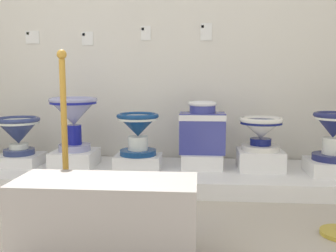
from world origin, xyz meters
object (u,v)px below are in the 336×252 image
(antique_toilet_broad_patterned, at_px, (333,131))
(info_placard_third, at_px, (146,33))
(plinth_block_slender_white, at_px, (138,162))
(antique_toilet_leftmost, at_px, (202,127))
(antique_toilet_central_ornate, at_px, (261,130))
(plinth_block_broad_patterned, at_px, (331,167))
(museum_bench, at_px, (106,218))
(plinth_block_tall_cobalt, at_px, (75,158))
(antique_toilet_squat_floral, at_px, (18,131))
(antique_toilet_tall_cobalt, at_px, (74,114))
(plinth_block_squat_floral, at_px, (20,160))
(info_placard_fourth, at_px, (206,32))
(info_placard_first, at_px, (32,37))
(stanchion_post_near_left, at_px, (66,164))
(antique_toilet_slender_white, at_px, (138,128))
(plinth_block_central_ornate, at_px, (260,160))
(plinth_block_leftmost, at_px, (202,160))
(info_placard_second, at_px, (87,38))

(antique_toilet_broad_patterned, relative_size, info_placard_third, 2.88)
(plinth_block_slender_white, distance_m, antique_toilet_broad_patterned, 1.62)
(antique_toilet_leftmost, height_order, antique_toilet_central_ornate, antique_toilet_leftmost)
(antique_toilet_central_ornate, relative_size, antique_toilet_broad_patterned, 0.94)
(plinth_block_broad_patterned, bearing_deg, museum_bench, -140.26)
(plinth_block_slender_white, distance_m, info_placard_third, 1.23)
(plinth_block_tall_cobalt, bearing_deg, info_placard_third, 37.61)
(antique_toilet_squat_floral, distance_m, antique_toilet_tall_cobalt, 0.54)
(plinth_block_squat_floral, relative_size, museum_bench, 0.42)
(antique_toilet_squat_floral, distance_m, antique_toilet_leftmost, 1.63)
(plinth_block_squat_floral, height_order, antique_toilet_central_ornate, antique_toilet_central_ornate)
(antique_toilet_broad_patterned, bearing_deg, antique_toilet_central_ornate, 167.95)
(info_placard_fourth, relative_size, museum_bench, 0.18)
(info_placard_first, relative_size, stanchion_post_near_left, 0.12)
(antique_toilet_squat_floral, distance_m, info_placard_third, 1.47)
(antique_toilet_tall_cobalt, distance_m, antique_toilet_slender_white, 0.58)
(plinth_block_squat_floral, xyz_separation_m, stanchion_post_near_left, (0.71, -0.79, 0.16))
(antique_toilet_leftmost, bearing_deg, antique_toilet_central_ornate, -6.57)
(stanchion_post_near_left, bearing_deg, plinth_block_central_ornate, 29.79)
(plinth_block_leftmost, bearing_deg, info_placard_fourth, 85.51)
(plinth_block_squat_floral, bearing_deg, plinth_block_central_ornate, 0.26)
(antique_toilet_squat_floral, xyz_separation_m, antique_toilet_broad_patterned, (2.67, -0.11, 0.05))
(antique_toilet_squat_floral, height_order, info_placard_first, info_placard_first)
(info_placard_first, bearing_deg, plinth_block_central_ornate, -11.21)
(info_placard_first, distance_m, info_placard_second, 0.54)
(plinth_block_slender_white, bearing_deg, info_placard_second, 139.68)
(plinth_block_squat_floral, xyz_separation_m, antique_toilet_central_ornate, (2.12, 0.01, 0.29))
(antique_toilet_slender_white, height_order, info_placard_first, info_placard_first)
(plinth_block_slender_white, relative_size, info_placard_second, 3.04)
(plinth_block_leftmost, xyz_separation_m, info_placard_first, (-1.65, 0.37, 1.10))
(plinth_block_tall_cobalt, height_order, antique_toilet_broad_patterned, antique_toilet_broad_patterned)
(antique_toilet_central_ornate, relative_size, info_placard_second, 2.85)
(info_placard_third, bearing_deg, plinth_block_tall_cobalt, -142.39)
(antique_toilet_leftmost, distance_m, antique_toilet_broad_patterned, 1.05)
(plinth_block_tall_cobalt, relative_size, antique_toilet_tall_cobalt, 0.81)
(plinth_block_tall_cobalt, height_order, info_placard_first, info_placard_first)
(plinth_block_slender_white, relative_size, antique_toilet_slender_white, 1.08)
(plinth_block_squat_floral, height_order, antique_toilet_tall_cobalt, antique_toilet_tall_cobalt)
(antique_toilet_broad_patterned, bearing_deg, info_placard_second, 165.83)
(antique_toilet_slender_white, height_order, info_placard_third, info_placard_third)
(antique_toilet_squat_floral, xyz_separation_m, plinth_block_leftmost, (1.63, 0.07, -0.24))
(antique_toilet_broad_patterned, bearing_deg, antique_toilet_leftmost, 170.52)
(plinth_block_leftmost, bearing_deg, antique_toilet_squat_floral, -177.67)
(antique_toilet_central_ornate, distance_m, info_placard_second, 1.84)
(plinth_block_squat_floral, height_order, antique_toilet_broad_patterned, antique_toilet_broad_patterned)
(plinth_block_broad_patterned, relative_size, stanchion_post_near_left, 0.35)
(museum_bench, bearing_deg, plinth_block_broad_patterned, 39.74)
(plinth_block_squat_floral, relative_size, antique_toilet_slender_white, 1.07)
(plinth_block_squat_floral, xyz_separation_m, antique_toilet_leftmost, (1.63, 0.07, 0.30))
(antique_toilet_leftmost, height_order, info_placard_first, info_placard_first)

